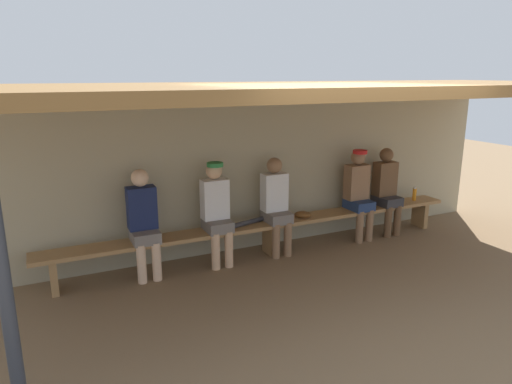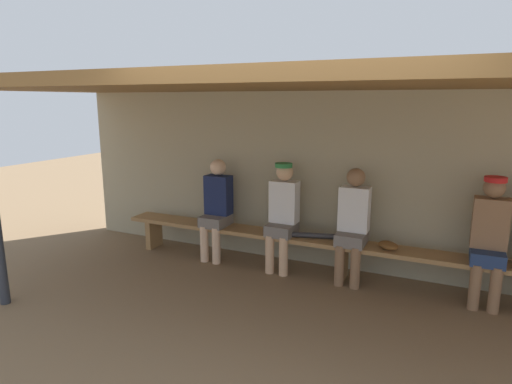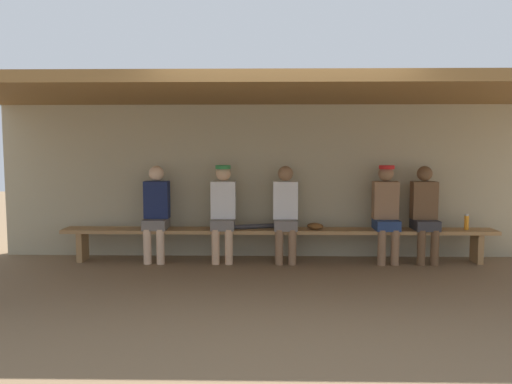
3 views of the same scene
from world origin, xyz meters
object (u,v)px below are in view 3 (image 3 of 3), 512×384
(bench, at_px, (278,234))
(baseball_bat, at_px, (251,227))
(player_in_blue, at_px, (285,210))
(player_middle, at_px, (425,210))
(player_leftmost, at_px, (156,209))
(baseball_glove_dark_brown, at_px, (315,226))
(water_bottle_blue, at_px, (467,222))
(player_shirtless_tan, at_px, (386,209))
(player_with_sunglasses, at_px, (223,208))

(bench, bearing_deg, baseball_bat, -180.00)
(player_in_blue, xyz_separation_m, player_middle, (1.92, 0.00, 0.00))
(player_leftmost, bearing_deg, baseball_glove_dark_brown, -0.81)
(player_leftmost, bearing_deg, bench, -0.10)
(water_bottle_blue, xyz_separation_m, baseball_bat, (-2.98, -0.00, -0.07))
(player_in_blue, height_order, baseball_bat, player_in_blue)
(player_shirtless_tan, bearing_deg, baseball_glove_dark_brown, -178.15)
(bench, relative_size, player_leftmost, 4.49)
(player_with_sunglasses, bearing_deg, baseball_bat, -0.53)
(bench, height_order, water_bottle_blue, water_bottle_blue)
(player_in_blue, distance_m, player_leftmost, 1.80)
(player_middle, distance_m, player_with_sunglasses, 2.79)
(player_leftmost, bearing_deg, player_with_sunglasses, 0.03)
(player_in_blue, distance_m, baseball_bat, 0.54)
(baseball_bat, bearing_deg, water_bottle_blue, -14.67)
(player_shirtless_tan, relative_size, player_with_sunglasses, 1.00)
(baseball_glove_dark_brown, xyz_separation_m, baseball_bat, (-0.90, 0.03, -0.01))
(player_with_sunglasses, bearing_deg, water_bottle_blue, -0.06)
(bench, xyz_separation_m, player_with_sunglasses, (-0.77, 0.00, 0.36))
(player_shirtless_tan, xyz_separation_m, water_bottle_blue, (1.11, -0.00, -0.18))
(player_middle, distance_m, baseball_bat, 2.42)
(player_with_sunglasses, bearing_deg, player_shirtless_tan, 0.00)
(player_in_blue, bearing_deg, bench, -178.23)
(bench, distance_m, water_bottle_blue, 2.60)
(player_shirtless_tan, height_order, player_with_sunglasses, same)
(player_leftmost, relative_size, water_bottle_blue, 6.16)
(player_with_sunglasses, xyz_separation_m, player_leftmost, (-0.94, -0.00, -0.02))
(player_in_blue, distance_m, baseball_glove_dark_brown, 0.47)
(water_bottle_blue, bearing_deg, player_in_blue, 179.94)
(player_middle, bearing_deg, player_with_sunglasses, 179.99)
(player_with_sunglasses, distance_m, baseball_bat, 0.46)
(player_in_blue, bearing_deg, water_bottle_blue, -0.06)
(water_bottle_blue, height_order, baseball_glove_dark_brown, water_bottle_blue)
(bench, relative_size, player_middle, 4.49)
(bench, bearing_deg, player_in_blue, 1.77)
(baseball_glove_dark_brown, height_order, baseball_bat, baseball_glove_dark_brown)
(baseball_glove_dark_brown, bearing_deg, baseball_bat, -148.42)
(bench, distance_m, baseball_glove_dark_brown, 0.53)
(player_leftmost, bearing_deg, water_bottle_blue, -0.04)
(baseball_glove_dark_brown, distance_m, baseball_bat, 0.90)
(water_bottle_blue, bearing_deg, player_middle, 179.72)
(player_shirtless_tan, height_order, water_bottle_blue, player_shirtless_tan)
(player_leftmost, relative_size, baseball_glove_dark_brown, 5.56)
(bench, xyz_separation_m, player_in_blue, (0.10, 0.00, 0.34))
(bench, xyz_separation_m, player_middle, (2.02, 0.00, 0.34))
(player_in_blue, height_order, water_bottle_blue, player_in_blue)
(player_middle, relative_size, player_leftmost, 1.00)
(player_leftmost, height_order, water_bottle_blue, player_leftmost)
(bench, relative_size, player_with_sunglasses, 4.46)
(player_shirtless_tan, relative_size, player_leftmost, 1.01)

